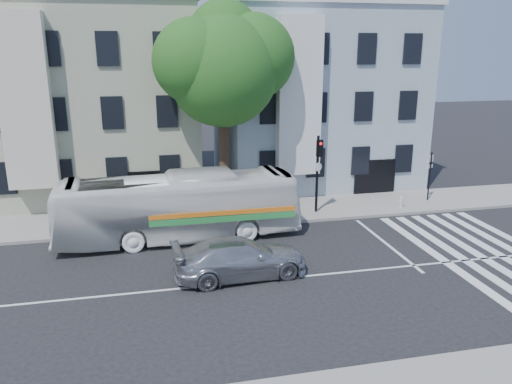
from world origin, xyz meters
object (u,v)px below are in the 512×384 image
object	(u,v)px
traffic_signal	(318,165)
fire_hydrant	(401,201)
bus	(179,207)
sedan	(240,258)

from	to	relation	value
traffic_signal	fire_hydrant	distance (m)	5.38
bus	sedan	size ratio (longest dim) A/B	2.14
sedan	fire_hydrant	bearing A→B (deg)	-62.53
bus	traffic_signal	world-z (taller)	traffic_signal
fire_hydrant	bus	bearing A→B (deg)	-171.76
bus	traffic_signal	bearing A→B (deg)	-78.12
bus	sedan	bearing A→B (deg)	-159.00
traffic_signal	fire_hydrant	world-z (taller)	traffic_signal
bus	fire_hydrant	size ratio (longest dim) A/B	16.87
sedan	bus	bearing A→B (deg)	19.30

